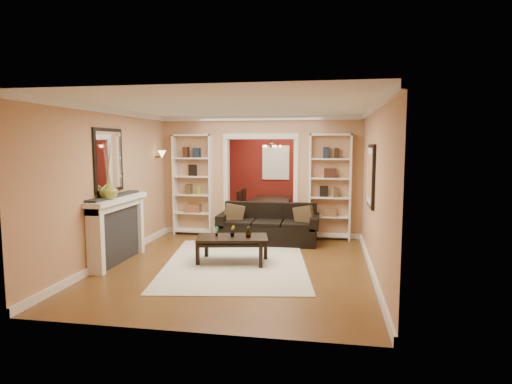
% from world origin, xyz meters
% --- Properties ---
extents(floor, '(8.00, 8.00, 0.00)m').
position_xyz_m(floor, '(0.00, 0.00, 0.00)').
color(floor, brown).
rests_on(floor, ground).
extents(ceiling, '(8.00, 8.00, 0.00)m').
position_xyz_m(ceiling, '(0.00, 0.00, 2.70)').
color(ceiling, white).
rests_on(ceiling, ground).
extents(wall_back, '(8.00, 0.00, 8.00)m').
position_xyz_m(wall_back, '(0.00, 4.00, 1.35)').
color(wall_back, tan).
rests_on(wall_back, ground).
extents(wall_front, '(8.00, 0.00, 8.00)m').
position_xyz_m(wall_front, '(0.00, -4.00, 1.35)').
color(wall_front, tan).
rests_on(wall_front, ground).
extents(wall_left, '(0.00, 8.00, 8.00)m').
position_xyz_m(wall_left, '(-2.25, 0.00, 1.35)').
color(wall_left, tan).
rests_on(wall_left, ground).
extents(wall_right, '(0.00, 8.00, 8.00)m').
position_xyz_m(wall_right, '(2.25, 0.00, 1.35)').
color(wall_right, tan).
rests_on(wall_right, ground).
extents(partition_wall, '(4.50, 0.15, 2.70)m').
position_xyz_m(partition_wall, '(0.00, 1.20, 1.35)').
color(partition_wall, tan).
rests_on(partition_wall, floor).
extents(red_back_panel, '(4.44, 0.04, 2.64)m').
position_xyz_m(red_back_panel, '(0.00, 3.97, 1.32)').
color(red_back_panel, maroon).
rests_on(red_back_panel, floor).
extents(dining_window, '(0.78, 0.03, 0.98)m').
position_xyz_m(dining_window, '(0.00, 3.93, 1.55)').
color(dining_window, '#8CA5CC').
rests_on(dining_window, wall_back).
extents(area_rug, '(2.88, 3.69, 0.01)m').
position_xyz_m(area_rug, '(-0.06, -1.19, 0.01)').
color(area_rug, beige).
rests_on(area_rug, floor).
extents(sofa, '(2.10, 0.91, 0.82)m').
position_xyz_m(sofa, '(0.28, 0.45, 0.41)').
color(sofa, black).
rests_on(sofa, floor).
extents(pillow_left, '(0.42, 0.27, 0.41)m').
position_xyz_m(pillow_left, '(-0.46, 0.43, 0.60)').
color(pillow_left, brown).
rests_on(pillow_left, sofa).
extents(pillow_right, '(0.42, 0.28, 0.41)m').
position_xyz_m(pillow_right, '(1.03, 0.43, 0.61)').
color(pillow_right, brown).
rests_on(pillow_right, sofa).
extents(coffee_table, '(1.33, 0.88, 0.46)m').
position_xyz_m(coffee_table, '(-0.13, -1.17, 0.23)').
color(coffee_table, black).
rests_on(coffee_table, floor).
extents(plant_left, '(0.11, 0.09, 0.17)m').
position_xyz_m(plant_left, '(-0.41, -1.17, 0.55)').
color(plant_left, '#336626').
rests_on(plant_left, coffee_table).
extents(plant_center, '(0.11, 0.13, 0.19)m').
position_xyz_m(plant_center, '(-0.13, -1.17, 0.56)').
color(plant_center, '#336626').
rests_on(plant_center, coffee_table).
extents(plant_right, '(0.12, 0.12, 0.20)m').
position_xyz_m(plant_right, '(0.16, -1.17, 0.57)').
color(plant_right, '#336626').
rests_on(plant_right, coffee_table).
extents(bookshelf_left, '(0.90, 0.30, 2.30)m').
position_xyz_m(bookshelf_left, '(-1.55, 1.03, 1.15)').
color(bookshelf_left, white).
rests_on(bookshelf_left, floor).
extents(bookshelf_right, '(0.90, 0.30, 2.30)m').
position_xyz_m(bookshelf_right, '(1.55, 1.03, 1.15)').
color(bookshelf_right, white).
rests_on(bookshelf_right, floor).
extents(fireplace, '(0.32, 1.70, 1.16)m').
position_xyz_m(fireplace, '(-2.09, -1.50, 0.58)').
color(fireplace, white).
rests_on(fireplace, floor).
extents(vase, '(0.37, 0.37, 0.32)m').
position_xyz_m(vase, '(-2.09, -1.80, 1.32)').
color(vase, olive).
rests_on(vase, fireplace).
extents(mirror, '(0.03, 0.95, 1.10)m').
position_xyz_m(mirror, '(-2.23, -1.50, 1.80)').
color(mirror, silver).
rests_on(mirror, wall_left).
extents(wall_sconce, '(0.18, 0.18, 0.22)m').
position_xyz_m(wall_sconce, '(-2.15, 0.55, 1.83)').
color(wall_sconce, '#FFE0A5').
rests_on(wall_sconce, wall_left).
extents(framed_art, '(0.04, 0.85, 1.05)m').
position_xyz_m(framed_art, '(2.21, -1.00, 1.55)').
color(framed_art, black).
rests_on(framed_art, wall_right).
extents(dining_table, '(1.83, 1.02, 0.64)m').
position_xyz_m(dining_table, '(0.06, 2.61, 0.32)').
color(dining_table, black).
rests_on(dining_table, floor).
extents(dining_chair_nw, '(0.51, 0.51, 0.92)m').
position_xyz_m(dining_chair_nw, '(-0.49, 2.31, 0.46)').
color(dining_chair_nw, black).
rests_on(dining_chair_nw, floor).
extents(dining_chair_ne, '(0.53, 0.53, 0.93)m').
position_xyz_m(dining_chair_ne, '(0.61, 2.31, 0.47)').
color(dining_chair_ne, black).
rests_on(dining_chair_ne, floor).
extents(dining_chair_sw, '(0.57, 0.57, 0.92)m').
position_xyz_m(dining_chair_sw, '(-0.49, 2.91, 0.46)').
color(dining_chair_sw, black).
rests_on(dining_chair_sw, floor).
extents(dining_chair_se, '(0.44, 0.44, 0.80)m').
position_xyz_m(dining_chair_se, '(0.61, 2.91, 0.40)').
color(dining_chair_se, black).
rests_on(dining_chair_se, floor).
extents(chandelier, '(0.50, 0.50, 0.30)m').
position_xyz_m(chandelier, '(0.00, 2.70, 2.02)').
color(chandelier, '#2F2315').
rests_on(chandelier, ceiling).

